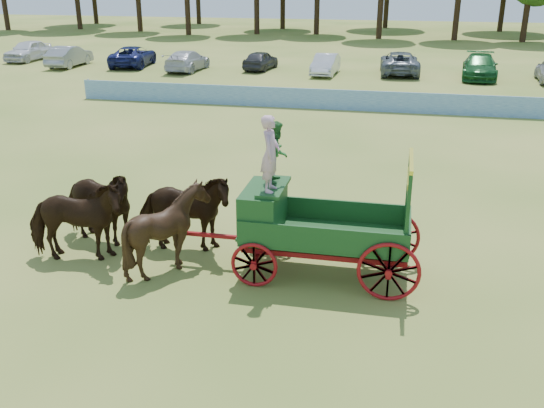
% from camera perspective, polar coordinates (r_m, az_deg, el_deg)
% --- Properties ---
extents(ground, '(160.00, 160.00, 0.00)m').
position_cam_1_polar(ground, '(15.31, -2.42, -5.23)').
color(ground, '#A19648').
rests_on(ground, ground).
extents(horse_lead_left, '(2.68, 1.64, 2.11)m').
position_cam_1_polar(horse_lead_left, '(15.59, -18.02, -1.57)').
color(horse_lead_left, black).
rests_on(horse_lead_left, ground).
extents(horse_lead_right, '(2.69, 1.67, 2.11)m').
position_cam_1_polar(horse_lead_right, '(16.47, -16.18, -0.14)').
color(horse_lead_right, black).
rests_on(horse_lead_right, ground).
extents(horse_wheel_left, '(2.21, 2.04, 2.11)m').
position_cam_1_polar(horse_wheel_left, '(14.57, -9.78, -2.39)').
color(horse_wheel_left, black).
rests_on(horse_wheel_left, ground).
extents(horse_wheel_right, '(2.62, 1.43, 2.11)m').
position_cam_1_polar(horse_wheel_right, '(15.52, -8.31, -0.82)').
color(horse_wheel_right, black).
rests_on(horse_wheel_right, ground).
extents(farm_dray, '(5.99, 2.00, 3.88)m').
position_cam_1_polar(farm_dray, '(14.08, 2.20, -0.41)').
color(farm_dray, maroon).
rests_on(farm_dray, ground).
extents(sponsor_banner, '(26.00, 0.08, 1.05)m').
position_cam_1_polar(sponsor_banner, '(32.21, 3.88, 9.86)').
color(sponsor_banner, '#1D5B9D').
rests_on(sponsor_banner, ground).
extents(parked_cars, '(51.58, 7.16, 1.61)m').
position_cam_1_polar(parked_cars, '(43.71, 7.29, 13.04)').
color(parked_cars, silver).
rests_on(parked_cars, ground).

